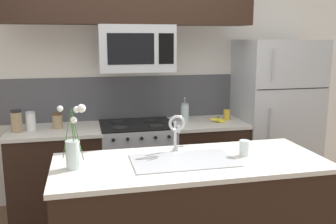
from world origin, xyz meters
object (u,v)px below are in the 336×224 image
(storage_jar_short, at_px, (57,121))
(flower_vase, at_px, (73,150))
(storage_jar_medium, at_px, (31,121))
(banana_bunch, at_px, (218,120))
(french_press, at_px, (185,112))
(microwave, at_px, (136,48))
(stove_range, at_px, (137,166))
(sink_faucet, at_px, (176,128))
(storage_jar_tall, at_px, (17,121))
(drinking_glass, at_px, (244,148))
(coffee_tin, at_px, (227,115))
(refrigerator, at_px, (274,119))

(storage_jar_short, relative_size, flower_vase, 0.33)
(storage_jar_medium, relative_size, banana_bunch, 0.99)
(storage_jar_medium, relative_size, french_press, 0.70)
(microwave, relative_size, french_press, 2.79)
(storage_jar_short, bearing_deg, storage_jar_medium, -173.71)
(stove_range, xyz_separation_m, flower_vase, (-0.62, -1.24, 0.58))
(banana_bunch, bearing_deg, storage_jar_short, 176.79)
(storage_jar_short, relative_size, sink_faucet, 0.50)
(storage_jar_tall, xyz_separation_m, sink_faucet, (1.34, -1.00, 0.09))
(storage_jar_tall, height_order, storage_jar_short, storage_jar_tall)
(flower_vase, bearing_deg, drinking_glass, 0.39)
(flower_vase, bearing_deg, storage_jar_short, 98.15)
(microwave, distance_m, flower_vase, 1.51)
(storage_jar_tall, bearing_deg, banana_bunch, -0.80)
(coffee_tin, relative_size, sink_faucet, 0.36)
(french_press, xyz_separation_m, drinking_glass, (0.12, -1.29, -0.04))
(microwave, distance_m, refrigerator, 1.79)
(coffee_tin, height_order, flower_vase, flower_vase)
(microwave, bearing_deg, coffee_tin, 3.97)
(storage_jar_short, relative_size, french_press, 0.57)
(refrigerator, bearing_deg, storage_jar_tall, -178.91)
(microwave, height_order, sink_faucet, microwave)
(microwave, distance_m, storage_jar_short, 1.08)
(stove_range, distance_m, microwave, 1.24)
(coffee_tin, bearing_deg, storage_jar_tall, -177.84)
(refrigerator, bearing_deg, microwave, -178.53)
(storage_jar_short, distance_m, drinking_glass, 1.93)
(drinking_glass, bearing_deg, microwave, 118.53)
(stove_range, distance_m, sink_faucet, 1.23)
(coffee_tin, height_order, drinking_glass, drinking_glass)
(drinking_glass, bearing_deg, banana_bunch, 79.00)
(storage_jar_tall, xyz_separation_m, storage_jar_medium, (0.12, 0.04, -0.01))
(storage_jar_tall, relative_size, sink_faucet, 0.70)
(storage_jar_tall, xyz_separation_m, banana_bunch, (2.06, -0.03, -0.08))
(stove_range, relative_size, coffee_tin, 8.45)
(stove_range, distance_m, storage_jar_medium, 1.18)
(microwave, bearing_deg, storage_jar_medium, 178.57)
(refrigerator, distance_m, flower_vase, 2.55)
(refrigerator, relative_size, sink_faucet, 5.85)
(coffee_tin, relative_size, flower_vase, 0.24)
(microwave, xyz_separation_m, drinking_glass, (0.66, -1.21, -0.73))
(microwave, bearing_deg, stove_range, 90.16)
(storage_jar_short, bearing_deg, french_press, 1.16)
(storage_jar_medium, relative_size, coffee_tin, 1.69)
(sink_faucet, bearing_deg, flower_vase, -165.35)
(storage_jar_short, distance_m, banana_bunch, 1.69)
(storage_jar_tall, xyz_separation_m, drinking_glass, (1.83, -1.20, -0.05))
(french_press, xyz_separation_m, flower_vase, (-1.15, -1.30, 0.04))
(refrigerator, relative_size, banana_bunch, 9.47)
(drinking_glass, bearing_deg, storage_jar_tall, 146.85)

